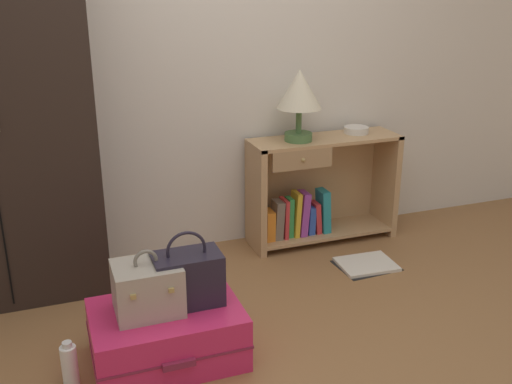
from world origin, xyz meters
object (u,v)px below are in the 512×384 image
object	(u,v)px
table_lamp	(299,93)
handbag	(188,278)
suitcase_large	(167,334)
open_book_on_floor	(366,264)
bookshelf	(315,192)
bowl	(356,130)
bottle	(70,365)
train_case	(148,288)

from	to	relation	value
table_lamp	handbag	distance (m)	1.45
suitcase_large	open_book_on_floor	size ratio (longest dim) A/B	1.85
suitcase_large	handbag	bearing A→B (deg)	12.50
bookshelf	table_lamp	world-z (taller)	table_lamp
bowl	open_book_on_floor	distance (m)	0.87
table_lamp	bottle	distance (m)	1.99
open_book_on_floor	train_case	bearing A→B (deg)	-160.62
bowl	bottle	xyz separation A→B (m)	(-1.90, -1.04, -0.61)
bowl	suitcase_large	size ratio (longest dim) A/B	0.24
table_lamp	open_book_on_floor	size ratio (longest dim) A/B	1.21
bowl	train_case	size ratio (longest dim) A/B	0.54
table_lamp	bottle	bearing A→B (deg)	-146.07
handbag	bottle	xyz separation A→B (m)	(-0.54, -0.07, -0.28)
bookshelf	bowl	size ratio (longest dim) A/B	6.09
bowl	handbag	world-z (taller)	bowl
handbag	table_lamp	bearing A→B (deg)	44.53
train_case	suitcase_large	bearing A→B (deg)	-10.91
handbag	bottle	bearing A→B (deg)	-172.71
bookshelf	table_lamp	size ratio (longest dim) A/B	2.23
handbag	bottle	size ratio (longest dim) A/B	1.64
table_lamp	bookshelf	bearing A→B (deg)	9.79
table_lamp	suitcase_large	distance (m)	1.65
table_lamp	train_case	size ratio (longest dim) A/B	1.46
open_book_on_floor	bowl	bearing A→B (deg)	72.01
bowl	handbag	size ratio (longest dim) A/B	0.45
table_lamp	handbag	bearing A→B (deg)	-135.47
bookshelf	bottle	xyz separation A→B (m)	(-1.62, -1.02, -0.23)
bowl	train_case	distance (m)	1.87
bookshelf	suitcase_large	size ratio (longest dim) A/B	1.45
table_lamp	open_book_on_floor	bearing A→B (deg)	-59.09
suitcase_large	handbag	world-z (taller)	handbag
bowl	suitcase_large	distance (m)	1.88
suitcase_large	bottle	distance (m)	0.43
train_case	open_book_on_floor	bearing A→B (deg)	19.38
bookshelf	train_case	size ratio (longest dim) A/B	3.26
suitcase_large	bowl	bearing A→B (deg)	33.95
open_book_on_floor	bottle	bearing A→B (deg)	-162.62
train_case	handbag	size ratio (longest dim) A/B	0.85
suitcase_large	handbag	xyz separation A→B (m)	(0.11, 0.02, 0.25)
bowl	open_book_on_floor	bearing A→B (deg)	-107.99
table_lamp	bowl	xyz separation A→B (m)	(0.43, 0.05, -0.27)
handbag	open_book_on_floor	world-z (taller)	handbag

